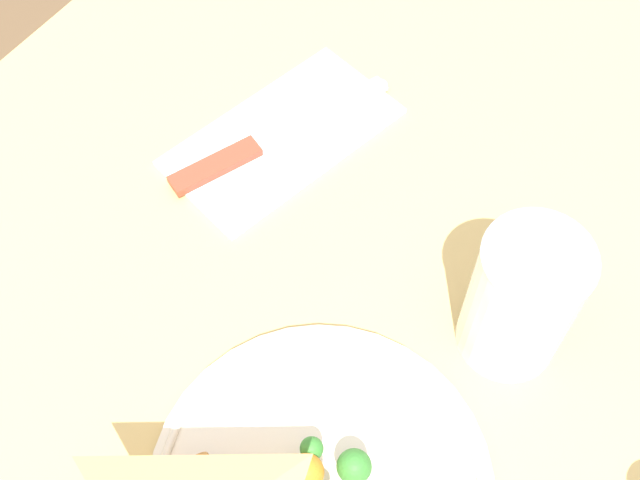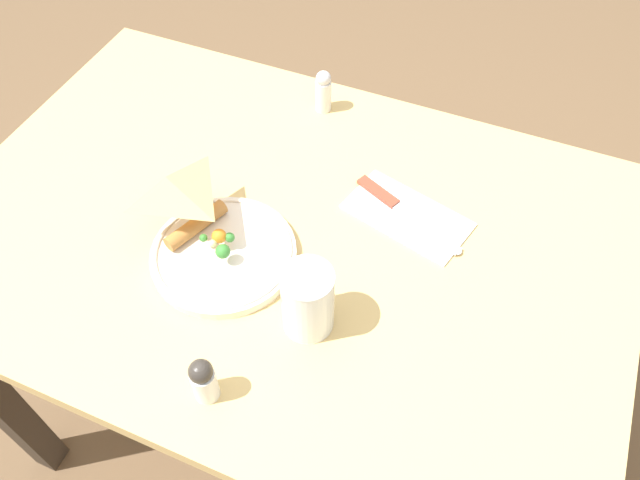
% 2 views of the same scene
% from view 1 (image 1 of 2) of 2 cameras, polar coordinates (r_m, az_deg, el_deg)
% --- Properties ---
extents(dining_table, '(1.10, 0.75, 0.75)m').
position_cam_1_polar(dining_table, '(0.69, -3.35, -12.10)').
color(dining_table, '#DBB770').
rests_on(dining_table, ground_plane).
extents(milk_glass, '(0.07, 0.07, 0.11)m').
position_cam_1_polar(milk_glass, '(0.56, 14.06, -4.29)').
color(milk_glass, white).
rests_on(milk_glass, dining_table).
extents(napkin_folded, '(0.22, 0.15, 0.00)m').
position_cam_1_polar(napkin_folded, '(0.70, -2.67, 7.37)').
color(napkin_folded, silver).
rests_on(napkin_folded, dining_table).
extents(butter_knife, '(0.21, 0.10, 0.01)m').
position_cam_1_polar(butter_knife, '(0.69, -3.50, 7.21)').
color(butter_knife, '#99422D').
rests_on(butter_knife, napkin_folded).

